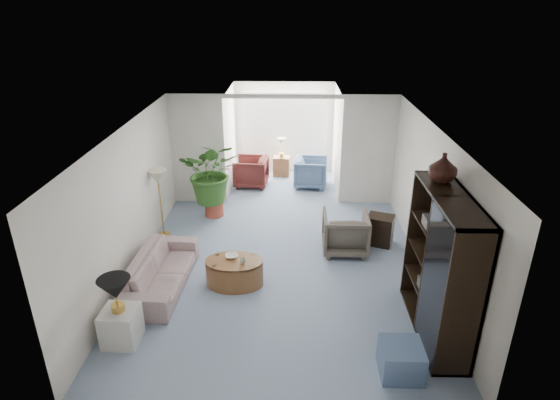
{
  "coord_description": "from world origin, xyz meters",
  "views": [
    {
      "loc": [
        0.18,
        -6.89,
        4.38
      ],
      "look_at": [
        0.0,
        0.6,
        1.1
      ],
      "focal_mm": 29.78,
      "sensor_mm": 36.0,
      "label": 1
    }
  ],
  "objects_px": {
    "entertainment_cabinet": "(441,267)",
    "coffee_bowl": "(232,256)",
    "framed_picture": "(436,184)",
    "side_table_dark": "(380,230)",
    "sunroom_chair_blue": "(311,172)",
    "sunroom_chair_maroon": "(251,172)",
    "end_table": "(121,326)",
    "coffee_table": "(235,272)",
    "ottoman": "(401,360)",
    "sunroom_table": "(282,166)",
    "cabinet_urn": "(443,168)",
    "wingback_chair": "(345,232)",
    "plant_pot": "(214,208)",
    "sofa": "(161,271)",
    "table_lamp": "(115,289)",
    "floor_lamp": "(158,177)",
    "coffee_cup": "(242,261)"
  },
  "relations": [
    {
      "from": "table_lamp",
      "to": "side_table_dark",
      "type": "xyz_separation_m",
      "value": [
        4.02,
        2.89,
        -0.57
      ]
    },
    {
      "from": "wingback_chair",
      "to": "entertainment_cabinet",
      "type": "height_order",
      "value": "entertainment_cabinet"
    },
    {
      "from": "coffee_bowl",
      "to": "sunroom_chair_blue",
      "type": "xyz_separation_m",
      "value": [
        1.47,
        4.3,
        -0.11
      ]
    },
    {
      "from": "end_table",
      "to": "coffee_cup",
      "type": "bearing_deg",
      "value": 40.88
    },
    {
      "from": "end_table",
      "to": "coffee_table",
      "type": "relative_size",
      "value": 0.54
    },
    {
      "from": "coffee_table",
      "to": "sunroom_table",
      "type": "height_order",
      "value": "sunroom_table"
    },
    {
      "from": "cabinet_urn",
      "to": "sunroom_table",
      "type": "distance_m",
      "value": 6.49
    },
    {
      "from": "floor_lamp",
      "to": "coffee_bowl",
      "type": "height_order",
      "value": "floor_lamp"
    },
    {
      "from": "framed_picture",
      "to": "floor_lamp",
      "type": "height_order",
      "value": "framed_picture"
    },
    {
      "from": "wingback_chair",
      "to": "sunroom_chair_maroon",
      "type": "height_order",
      "value": "wingback_chair"
    },
    {
      "from": "sofa",
      "to": "end_table",
      "type": "bearing_deg",
      "value": 174.05
    },
    {
      "from": "ottoman",
      "to": "plant_pot",
      "type": "distance_m",
      "value": 5.51
    },
    {
      "from": "end_table",
      "to": "coffee_table",
      "type": "bearing_deg",
      "value": 45.87
    },
    {
      "from": "framed_picture",
      "to": "plant_pot",
      "type": "distance_m",
      "value": 4.83
    },
    {
      "from": "wingback_chair",
      "to": "plant_pot",
      "type": "xyz_separation_m",
      "value": [
        -2.68,
        1.49,
        -0.22
      ]
    },
    {
      "from": "sofa",
      "to": "plant_pot",
      "type": "xyz_separation_m",
      "value": [
        0.44,
        2.73,
        -0.13
      ]
    },
    {
      "from": "floor_lamp",
      "to": "side_table_dark",
      "type": "distance_m",
      "value": 4.36
    },
    {
      "from": "framed_picture",
      "to": "plant_pot",
      "type": "relative_size",
      "value": 1.25
    },
    {
      "from": "table_lamp",
      "to": "cabinet_urn",
      "type": "relative_size",
      "value": 1.09
    },
    {
      "from": "floor_lamp",
      "to": "coffee_cup",
      "type": "height_order",
      "value": "floor_lamp"
    },
    {
      "from": "sofa",
      "to": "sunroom_chair_blue",
      "type": "xyz_separation_m",
      "value": [
        2.61,
        4.49,
        0.07
      ]
    },
    {
      "from": "end_table",
      "to": "cabinet_urn",
      "type": "bearing_deg",
      "value": 11.26
    },
    {
      "from": "coffee_bowl",
      "to": "sunroom_table",
      "type": "xyz_separation_m",
      "value": [
        0.72,
        5.05,
        -0.22
      ]
    },
    {
      "from": "end_table",
      "to": "sofa",
      "type": "bearing_deg",
      "value": 81.57
    },
    {
      "from": "sunroom_chair_blue",
      "to": "sunroom_chair_maroon",
      "type": "xyz_separation_m",
      "value": [
        -1.5,
        0.0,
        0.0
      ]
    },
    {
      "from": "framed_picture",
      "to": "cabinet_urn",
      "type": "relative_size",
      "value": 1.24
    },
    {
      "from": "floor_lamp",
      "to": "entertainment_cabinet",
      "type": "xyz_separation_m",
      "value": [
        4.57,
        -2.75,
        -0.21
      ]
    },
    {
      "from": "cabinet_urn",
      "to": "side_table_dark",
      "type": "bearing_deg",
      "value": 99.12
    },
    {
      "from": "sunroom_chair_blue",
      "to": "side_table_dark",
      "type": "bearing_deg",
      "value": -152.38
    },
    {
      "from": "ottoman",
      "to": "plant_pot",
      "type": "bearing_deg",
      "value": 123.79
    },
    {
      "from": "ottoman",
      "to": "sunroom_table",
      "type": "height_order",
      "value": "sunroom_table"
    },
    {
      "from": "framed_picture",
      "to": "sunroom_chair_blue",
      "type": "height_order",
      "value": "framed_picture"
    },
    {
      "from": "entertainment_cabinet",
      "to": "wingback_chair",
      "type": "bearing_deg",
      "value": 114.74
    },
    {
      "from": "table_lamp",
      "to": "entertainment_cabinet",
      "type": "distance_m",
      "value": 4.37
    },
    {
      "from": "wingback_chair",
      "to": "sunroom_chair_maroon",
      "type": "bearing_deg",
      "value": -57.15
    },
    {
      "from": "framed_picture",
      "to": "side_table_dark",
      "type": "distance_m",
      "value": 1.91
    },
    {
      "from": "table_lamp",
      "to": "wingback_chair",
      "type": "bearing_deg",
      "value": 37.95
    },
    {
      "from": "wingback_chair",
      "to": "entertainment_cabinet",
      "type": "xyz_separation_m",
      "value": [
        1.03,
        -2.22,
        0.66
      ]
    },
    {
      "from": "coffee_cup",
      "to": "cabinet_urn",
      "type": "distance_m",
      "value": 3.36
    },
    {
      "from": "coffee_cup",
      "to": "wingback_chair",
      "type": "distance_m",
      "value": 2.18
    },
    {
      "from": "table_lamp",
      "to": "coffee_bowl",
      "type": "height_order",
      "value": "table_lamp"
    },
    {
      "from": "end_table",
      "to": "floor_lamp",
      "type": "bearing_deg",
      "value": 94.13
    },
    {
      "from": "cabinet_urn",
      "to": "entertainment_cabinet",
      "type": "bearing_deg",
      "value": -90.0
    },
    {
      "from": "cabinet_urn",
      "to": "wingback_chair",
      "type": "bearing_deg",
      "value": 120.72
    },
    {
      "from": "coffee_bowl",
      "to": "entertainment_cabinet",
      "type": "bearing_deg",
      "value": -21.24
    },
    {
      "from": "entertainment_cabinet",
      "to": "coffee_bowl",
      "type": "bearing_deg",
      "value": 158.76
    },
    {
      "from": "sunroom_chair_maroon",
      "to": "sunroom_table",
      "type": "distance_m",
      "value": 1.07
    },
    {
      "from": "framed_picture",
      "to": "sofa",
      "type": "relative_size",
      "value": 0.25
    },
    {
      "from": "floor_lamp",
      "to": "coffee_table",
      "type": "xyz_separation_m",
      "value": [
        1.62,
        -1.68,
        -1.02
      ]
    },
    {
      "from": "floor_lamp",
      "to": "sunroom_chair_blue",
      "type": "bearing_deg",
      "value": 41.9
    }
  ]
}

